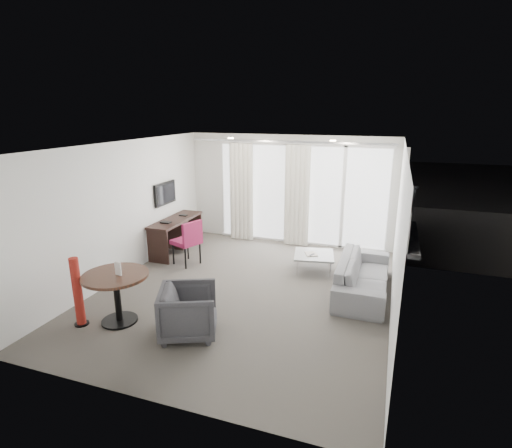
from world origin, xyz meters
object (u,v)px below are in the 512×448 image
(red_lamp, at_px, (78,292))
(rattan_chair_a, at_px, (342,218))
(desk, at_px, (176,235))
(round_table, at_px, (117,298))
(tub_armchair, at_px, (188,312))
(desk_chair, at_px, (186,242))
(coffee_table, at_px, (314,262))
(sofa, at_px, (363,275))
(rattan_chair_b, at_px, (364,221))

(red_lamp, distance_m, rattan_chair_a, 6.72)
(desk, distance_m, red_lamp, 3.36)
(round_table, distance_m, tub_armchair, 1.20)
(desk_chair, height_order, red_lamp, red_lamp)
(desk, xyz_separation_m, rattan_chair_a, (3.41, 2.59, 0.04))
(desk_chair, xyz_separation_m, tub_armchair, (1.38, -2.46, -0.12))
(red_lamp, distance_m, coffee_table, 4.41)
(desk, relative_size, coffee_table, 2.13)
(sofa, xyz_separation_m, rattan_chair_a, (-0.81, 3.36, 0.11))
(rattan_chair_b, bearing_deg, round_table, -95.26)
(round_table, distance_m, sofa, 4.16)
(desk_chair, height_order, coffee_table, desk_chair)
(desk_chair, height_order, sofa, desk_chair)
(desk_chair, bearing_deg, red_lamp, -74.79)
(desk_chair, relative_size, rattan_chair_a, 1.13)
(round_table, relative_size, coffee_table, 1.27)
(sofa, relative_size, rattan_chair_b, 2.65)
(red_lamp, distance_m, rattan_chair_b, 6.98)
(coffee_table, distance_m, sofa, 1.25)
(tub_armchair, xyz_separation_m, rattan_chair_b, (2.01, 5.63, 0.04))
(desk, bearing_deg, tub_armchair, -57.32)
(coffee_table, bearing_deg, rattan_chair_a, 85.49)
(red_lamp, bearing_deg, coffee_table, 48.22)
(coffee_table, bearing_deg, sofa, -34.37)
(tub_armchair, relative_size, coffee_table, 1.04)
(desk_chair, height_order, rattan_chair_a, desk_chair)
(desk, bearing_deg, round_table, -76.13)
(red_lamp, bearing_deg, desk_chair, 83.43)
(tub_armchair, bearing_deg, red_lamp, 76.30)
(rattan_chair_b, bearing_deg, desk_chair, -112.55)
(desk, height_order, desk_chair, desk_chair)
(desk_chair, distance_m, sofa, 3.64)
(desk_chair, xyz_separation_m, round_table, (0.18, -2.48, -0.09))
(desk, bearing_deg, desk_chair, -45.79)
(red_lamp, relative_size, coffee_table, 1.39)
(red_lamp, distance_m, sofa, 4.72)
(red_lamp, bearing_deg, tub_armchair, 9.81)
(round_table, bearing_deg, coffee_table, 51.06)
(coffee_table, xyz_separation_m, rattan_chair_a, (0.21, 2.66, 0.25))
(sofa, bearing_deg, desk_chair, 87.32)
(desk_chair, relative_size, rattan_chair_b, 1.19)
(desk, xyz_separation_m, coffee_table, (3.20, -0.07, -0.21))
(desk_chair, distance_m, red_lamp, 2.77)
(desk_chair, bearing_deg, tub_armchair, -38.95)
(desk, height_order, sofa, desk)
(coffee_table, bearing_deg, red_lamp, -131.78)
(desk, bearing_deg, rattan_chair_b, 32.96)
(sofa, bearing_deg, coffee_table, 55.63)
(desk_chair, relative_size, coffee_table, 1.25)
(tub_armchair, xyz_separation_m, rattan_chair_a, (1.45, 5.65, 0.06))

